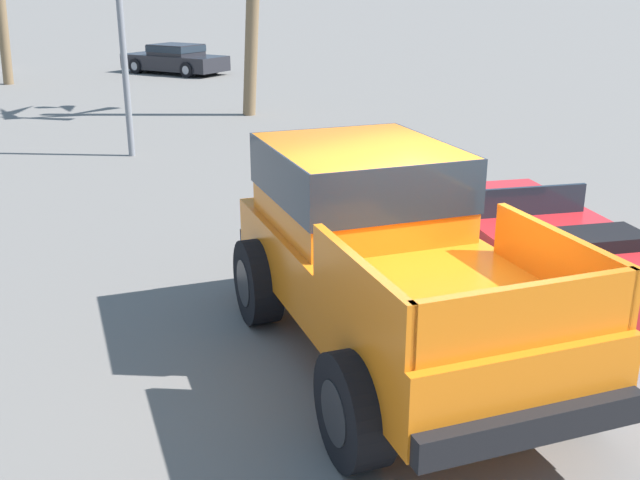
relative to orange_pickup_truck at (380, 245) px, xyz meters
The scene contains 4 objects.
ground_plane 1.26m from the orange_pickup_truck, 72.19° to the right, with size 320.00×320.00×0.00m, color slate.
orange_pickup_truck is the anchor object (origin of this frame).
red_convertible_car 3.09m from the orange_pickup_truck, ahead, with size 3.96×4.79×1.09m.
parked_car_dark 25.27m from the orange_pickup_truck, 59.59° to the left, with size 2.71×4.71×1.18m.
Camera 1 is at (-5.60, -4.00, 3.65)m, focal length 42.00 mm.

